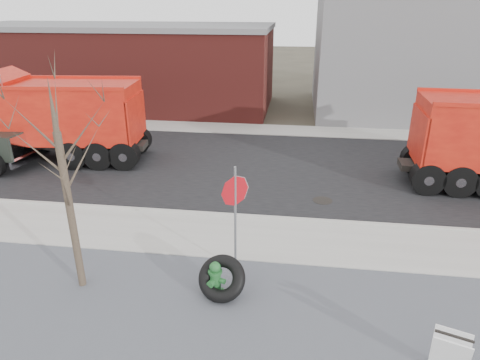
# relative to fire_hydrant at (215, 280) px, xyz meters

# --- Properties ---
(ground) EXTENTS (120.00, 120.00, 0.00)m
(ground) POSITION_rel_fire_hydrant_xyz_m (-0.19, 2.54, -0.43)
(ground) COLOR #383328
(ground) RESTS_ON ground
(gravel_verge) EXTENTS (60.00, 5.00, 0.03)m
(gravel_verge) POSITION_rel_fire_hydrant_xyz_m (-0.19, -0.96, -0.42)
(gravel_verge) COLOR slate
(gravel_verge) RESTS_ON ground
(sidewalk) EXTENTS (60.00, 2.50, 0.06)m
(sidewalk) POSITION_rel_fire_hydrant_xyz_m (-0.19, 2.79, -0.40)
(sidewalk) COLOR #9E9B93
(sidewalk) RESTS_ON ground
(curb) EXTENTS (60.00, 0.15, 0.11)m
(curb) POSITION_rel_fire_hydrant_xyz_m (-0.19, 4.09, -0.38)
(curb) COLOR #9E9B93
(curb) RESTS_ON ground
(road) EXTENTS (60.00, 9.40, 0.02)m
(road) POSITION_rel_fire_hydrant_xyz_m (-0.19, 8.84, -0.42)
(road) COLOR black
(road) RESTS_ON ground
(far_sidewalk) EXTENTS (60.00, 2.00, 0.06)m
(far_sidewalk) POSITION_rel_fire_hydrant_xyz_m (-0.19, 14.54, -0.40)
(far_sidewalk) COLOR #9E9B93
(far_sidewalk) RESTS_ON ground
(building_grey) EXTENTS (12.00, 10.00, 8.00)m
(building_grey) POSITION_rel_fire_hydrant_xyz_m (8.81, 20.54, 3.57)
(building_grey) COLOR slate
(building_grey) RESTS_ON ground
(building_brick) EXTENTS (20.20, 8.20, 5.30)m
(building_brick) POSITION_rel_fire_hydrant_xyz_m (-10.19, 19.54, 2.22)
(building_brick) COLOR maroon
(building_brick) RESTS_ON ground
(bare_tree) EXTENTS (3.20, 3.20, 5.20)m
(bare_tree) POSITION_rel_fire_hydrant_xyz_m (-3.39, -0.06, 2.86)
(bare_tree) COLOR #382D23
(bare_tree) RESTS_ON ground
(fire_hydrant) EXTENTS (0.53, 0.53, 0.95)m
(fire_hydrant) POSITION_rel_fire_hydrant_xyz_m (0.00, 0.00, 0.00)
(fire_hydrant) COLOR #2A6E35
(fire_hydrant) RESTS_ON ground
(truck_tire) EXTENTS (1.25, 1.10, 1.08)m
(truck_tire) POSITION_rel_fire_hydrant_xyz_m (0.16, -0.00, 0.07)
(truck_tire) COLOR black
(truck_tire) RESTS_ON ground
(stop_sign) EXTENTS (0.61, 0.57, 2.94)m
(stop_sign) POSITION_rel_fire_hydrant_xyz_m (0.33, 1.11, 1.56)
(stop_sign) COLOR gray
(stop_sign) RESTS_ON ground
(sandwich_board) EXTENTS (0.77, 0.62, 0.93)m
(sandwich_board) POSITION_rel_fire_hydrant_xyz_m (4.81, -1.75, 0.06)
(sandwich_board) COLOR white
(sandwich_board) RESTS_ON ground
(dump_truck_red_b) EXTENTS (9.41, 3.47, 3.89)m
(dump_truck_red_b) POSITION_rel_fire_hydrant_xyz_m (-9.09, 8.51, 1.55)
(dump_truck_red_b) COLOR black
(dump_truck_red_b) RESTS_ON ground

